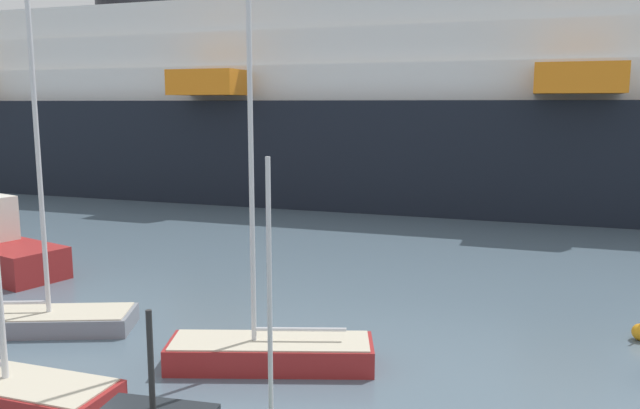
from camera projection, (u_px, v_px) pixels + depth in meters
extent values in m
cube|color=gray|center=(34.00, 322.00, 20.28)|extent=(6.49, 3.87, 0.57)
cube|color=beige|center=(33.00, 312.00, 20.23)|extent=(6.21, 3.64, 0.04)
cylinder|color=silver|center=(37.00, 135.00, 19.36)|extent=(0.15, 0.15, 11.34)
cylinder|color=silver|center=(4.00, 303.00, 20.14)|extent=(2.68, 1.07, 0.12)
cylinder|color=silver|center=(270.00, 308.00, 12.21)|extent=(0.10, 0.10, 5.86)
cube|color=maroon|center=(271.00, 354.00, 17.49)|extent=(5.87, 3.18, 0.72)
cube|color=beige|center=(271.00, 341.00, 17.43)|extent=(5.62, 2.99, 0.04)
cylinder|color=silver|center=(251.00, 176.00, 16.72)|extent=(0.14, 0.14, 9.14)
cylinder|color=silver|center=(300.00, 329.00, 17.36)|extent=(2.46, 0.81, 0.11)
cylinder|color=#262626|center=(151.00, 363.00, 10.49)|extent=(0.10, 0.10, 1.81)
cube|color=black|center=(406.00, 148.00, 49.61)|extent=(134.56, 22.23, 7.38)
cube|color=white|center=(407.00, 85.00, 48.83)|extent=(123.77, 19.70, 2.41)
cube|color=white|center=(408.00, 53.00, 48.45)|extent=(116.35, 18.52, 2.41)
cube|color=white|center=(409.00, 20.00, 48.07)|extent=(108.92, 17.33, 2.41)
cube|color=orange|center=(210.00, 83.00, 43.44)|extent=(4.92, 3.88, 1.69)
cube|color=orange|center=(579.00, 78.00, 35.97)|extent=(4.92, 3.88, 1.69)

